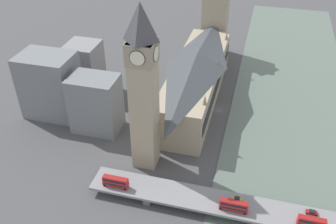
# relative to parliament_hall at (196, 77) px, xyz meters

# --- Properties ---
(ground_plane) EXTENTS (600.00, 600.00, 0.00)m
(ground_plane) POSITION_rel_parliament_hall_xyz_m (-15.09, 8.00, -14.66)
(ground_plane) COLOR #4C4C4F
(river_water) EXTENTS (66.02, 360.00, 0.30)m
(river_water) POSITION_rel_parliament_hall_xyz_m (-54.10, 8.00, -14.51)
(river_water) COLOR slate
(river_water) RESTS_ON ground_plane
(parliament_hall) EXTENTS (24.63, 98.69, 29.53)m
(parliament_hall) POSITION_rel_parliament_hall_xyz_m (0.00, 0.00, 0.00)
(parliament_hall) COLOR tan
(parliament_hall) RESTS_ON ground_plane
(clock_tower) EXTENTS (11.45, 11.45, 75.58)m
(clock_tower) POSITION_rel_parliament_hall_xyz_m (11.17, 58.48, 25.80)
(clock_tower) COLOR tan
(clock_tower) RESTS_ON ground_plane
(victoria_tower) EXTENTS (16.25, 16.25, 56.54)m
(victoria_tower) POSITION_rel_parliament_hall_xyz_m (0.05, -61.47, 11.61)
(victoria_tower) COLOR tan
(victoria_tower) RESTS_ON ground_plane
(road_bridge) EXTENTS (164.04, 13.12, 4.55)m
(road_bridge) POSITION_rel_parliament_hall_xyz_m (-54.10, 78.17, -10.97)
(road_bridge) COLOR slate
(road_bridge) RESTS_ON ground_plane
(double_decker_bus_lead) EXTENTS (10.94, 2.64, 4.84)m
(double_decker_bus_lead) POSITION_rel_parliament_hall_xyz_m (17.21, 80.97, -7.43)
(double_decker_bus_lead) COLOR red
(double_decker_bus_lead) RESTS_ON road_bridge
(double_decker_bus_mid) EXTENTS (10.97, 2.46, 4.69)m
(double_decker_bus_mid) POSITION_rel_parliament_hall_xyz_m (-31.33, 80.96, -7.52)
(double_decker_bus_mid) COLOR red
(double_decker_bus_mid) RESTS_ON road_bridge
(double_decker_bus_rear) EXTENTS (10.26, 2.52, 4.77)m
(double_decker_bus_rear) POSITION_rel_parliament_hall_xyz_m (-59.89, 81.65, -7.46)
(double_decker_bus_rear) COLOR red
(double_decker_bus_rear) RESTS_ON road_bridge
(car_northbound_lead) EXTENTS (4.09, 1.78, 1.45)m
(car_northbound_lead) POSITION_rel_parliament_hall_xyz_m (-32.07, 75.59, -9.39)
(car_northbound_lead) COLOR gold
(car_northbound_lead) RESTS_ON road_bridge
(car_southbound_lead) EXTENTS (4.41, 1.89, 1.45)m
(car_southbound_lead) POSITION_rel_parliament_hall_xyz_m (-60.62, 74.88, -9.38)
(car_southbound_lead) COLOR maroon
(car_southbound_lead) RESTS_ON road_bridge
(city_block_west) EXTENTS (27.97, 20.35, 34.61)m
(city_block_west) POSITION_rel_parliament_hall_xyz_m (72.18, 33.19, 2.65)
(city_block_west) COLOR slate
(city_block_west) RESTS_ON ground_plane
(city_block_center) EXTENTS (23.77, 16.63, 29.84)m
(city_block_center) POSITION_rel_parliament_hall_xyz_m (43.33, 40.13, 0.26)
(city_block_center) COLOR slate
(city_block_center) RESTS_ON ground_plane
(city_block_east) EXTENTS (18.10, 18.70, 29.41)m
(city_block_east) POSITION_rel_parliament_hall_xyz_m (65.61, 5.44, 0.05)
(city_block_east) COLOR gray
(city_block_east) RESTS_ON ground_plane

